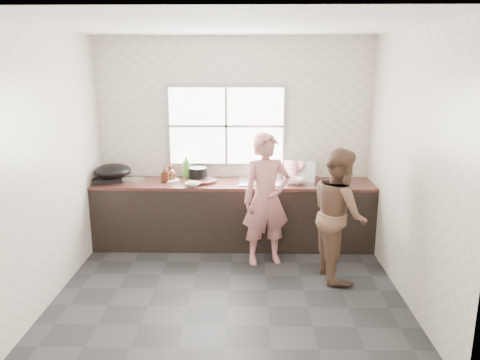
{
  "coord_description": "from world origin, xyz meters",
  "views": [
    {
      "loc": [
        0.21,
        -4.57,
        2.36
      ],
      "look_at": [
        0.1,
        0.65,
        1.05
      ],
      "focal_mm": 35.0,
      "sensor_mm": 36.0,
      "label": 1
    }
  ],
  "objects_px": {
    "black_pot": "(198,174)",
    "dish_rack": "(302,171)",
    "pot_lid_left": "(128,180)",
    "bowl_held": "(259,181)",
    "person_side": "(339,214)",
    "plate_food": "(172,180)",
    "glass_jar": "(185,175)",
    "bottle_brown_tall": "(165,175)",
    "bottle_brown_short": "(170,173)",
    "bowl_crabs": "(295,181)",
    "woman": "(266,204)",
    "bottle_green": "(187,166)",
    "bowl_mince": "(193,184)",
    "burner": "(107,179)",
    "wok": "(113,171)",
    "cutting_board": "(203,181)",
    "pot_lid_right": "(136,179)"
  },
  "relations": [
    {
      "from": "bottle_brown_tall",
      "to": "dish_rack",
      "type": "height_order",
      "value": "dish_rack"
    },
    {
      "from": "woman",
      "to": "bowl_crabs",
      "type": "height_order",
      "value": "woman"
    },
    {
      "from": "bottle_brown_tall",
      "to": "pot_lid_right",
      "type": "xyz_separation_m",
      "value": [
        -0.41,
        0.09,
        -0.09
      ]
    },
    {
      "from": "bottle_brown_tall",
      "to": "bottle_brown_short",
      "type": "relative_size",
      "value": 1.0
    },
    {
      "from": "bottle_green",
      "to": "pot_lid_left",
      "type": "relative_size",
      "value": 1.39
    },
    {
      "from": "cutting_board",
      "to": "dish_rack",
      "type": "bearing_deg",
      "value": 2.17
    },
    {
      "from": "black_pot",
      "to": "wok",
      "type": "distance_m",
      "value": 1.09
    },
    {
      "from": "bowl_mince",
      "to": "glass_jar",
      "type": "distance_m",
      "value": 0.45
    },
    {
      "from": "black_pot",
      "to": "bowl_mince",
      "type": "bearing_deg",
      "value": -95.55
    },
    {
      "from": "person_side",
      "to": "bowl_held",
      "type": "relative_size",
      "value": 7.0
    },
    {
      "from": "bowl_held",
      "to": "pot_lid_left",
      "type": "relative_size",
      "value": 0.89
    },
    {
      "from": "wok",
      "to": "burner",
      "type": "bearing_deg",
      "value": 151.62
    },
    {
      "from": "bowl_mince",
      "to": "bottle_brown_short",
      "type": "xyz_separation_m",
      "value": [
        -0.34,
        0.31,
        0.07
      ]
    },
    {
      "from": "burner",
      "to": "wok",
      "type": "distance_m",
      "value": 0.16
    },
    {
      "from": "bowl_mince",
      "to": "plate_food",
      "type": "distance_m",
      "value": 0.41
    },
    {
      "from": "pot_lid_left",
      "to": "bowl_held",
      "type": "bearing_deg",
      "value": -5.3
    },
    {
      "from": "black_pot",
      "to": "pot_lid_left",
      "type": "relative_size",
      "value": 1.02
    },
    {
      "from": "bowl_crabs",
      "to": "dish_rack",
      "type": "bearing_deg",
      "value": 45.87
    },
    {
      "from": "cutting_board",
      "to": "burner",
      "type": "distance_m",
      "value": 1.26
    },
    {
      "from": "glass_jar",
      "to": "person_side",
      "type": "bearing_deg",
      "value": -31.24
    },
    {
      "from": "wok",
      "to": "person_side",
      "type": "bearing_deg",
      "value": -17.79
    },
    {
      "from": "burner",
      "to": "wok",
      "type": "xyz_separation_m",
      "value": [
        0.1,
        -0.05,
        0.12
      ]
    },
    {
      "from": "bowl_mince",
      "to": "pot_lid_right",
      "type": "distance_m",
      "value": 0.85
    },
    {
      "from": "cutting_board",
      "to": "pot_lid_left",
      "type": "height_order",
      "value": "cutting_board"
    },
    {
      "from": "bowl_held",
      "to": "black_pot",
      "type": "distance_m",
      "value": 0.81
    },
    {
      "from": "bowl_crabs",
      "to": "bottle_brown_short",
      "type": "distance_m",
      "value": 1.63
    },
    {
      "from": "bottle_brown_short",
      "to": "bowl_crabs",
      "type": "bearing_deg",
      "value": -5.72
    },
    {
      "from": "plate_food",
      "to": "glass_jar",
      "type": "height_order",
      "value": "glass_jar"
    },
    {
      "from": "plate_food",
      "to": "bottle_green",
      "type": "height_order",
      "value": "bottle_green"
    },
    {
      "from": "black_pot",
      "to": "dish_rack",
      "type": "height_order",
      "value": "dish_rack"
    },
    {
      "from": "cutting_board",
      "to": "bottle_brown_tall",
      "type": "relative_size",
      "value": 1.95
    },
    {
      "from": "bottle_brown_tall",
      "to": "dish_rack",
      "type": "xyz_separation_m",
      "value": [
        1.76,
        0.03,
        0.06
      ]
    },
    {
      "from": "bowl_crabs",
      "to": "dish_rack",
      "type": "distance_m",
      "value": 0.18
    },
    {
      "from": "wok",
      "to": "pot_lid_right",
      "type": "bearing_deg",
      "value": 25.41
    },
    {
      "from": "black_pot",
      "to": "glass_jar",
      "type": "bearing_deg",
      "value": 143.11
    },
    {
      "from": "bowl_crabs",
      "to": "pot_lid_right",
      "type": "height_order",
      "value": "bowl_crabs"
    },
    {
      "from": "person_side",
      "to": "bottle_brown_short",
      "type": "distance_m",
      "value": 2.29
    },
    {
      "from": "woman",
      "to": "person_side",
      "type": "bearing_deg",
      "value": -38.2
    },
    {
      "from": "plate_food",
      "to": "bottle_brown_short",
      "type": "relative_size",
      "value": 1.13
    },
    {
      "from": "bowl_crabs",
      "to": "pot_lid_right",
      "type": "distance_m",
      "value": 2.09
    },
    {
      "from": "bowl_crabs",
      "to": "plate_food",
      "type": "bearing_deg",
      "value": 176.04
    },
    {
      "from": "bowl_crabs",
      "to": "glass_jar",
      "type": "height_order",
      "value": "glass_jar"
    },
    {
      "from": "burner",
      "to": "wok",
      "type": "bearing_deg",
      "value": -28.38
    },
    {
      "from": "woman",
      "to": "bottle_brown_short",
      "type": "relative_size",
      "value": 8.07
    },
    {
      "from": "dish_rack",
      "to": "pot_lid_left",
      "type": "xyz_separation_m",
      "value": [
        -2.28,
        0.04,
        -0.14
      ]
    },
    {
      "from": "glass_jar",
      "to": "pot_lid_right",
      "type": "height_order",
      "value": "glass_jar"
    },
    {
      "from": "bowl_held",
      "to": "bottle_brown_tall",
      "type": "xyz_separation_m",
      "value": [
        -1.21,
        0.09,
        0.06
      ]
    },
    {
      "from": "glass_jar",
      "to": "burner",
      "type": "xyz_separation_m",
      "value": [
        -1.0,
        -0.19,
        -0.02
      ]
    },
    {
      "from": "black_pot",
      "to": "bottle_green",
      "type": "distance_m",
      "value": 0.24
    },
    {
      "from": "cutting_board",
      "to": "bowl_mince",
      "type": "relative_size",
      "value": 1.84
    }
  ]
}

